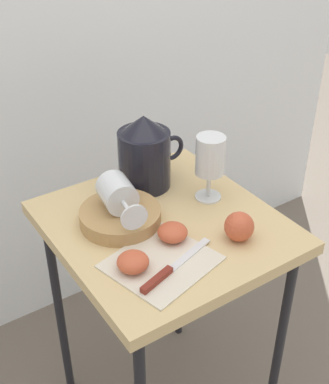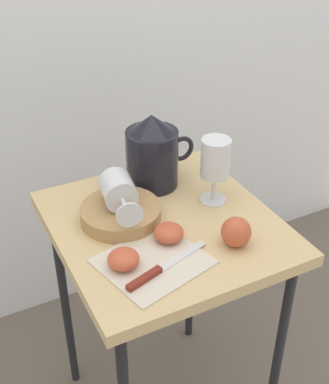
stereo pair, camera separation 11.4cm
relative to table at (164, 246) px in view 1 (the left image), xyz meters
The scene contains 10 objects.
table is the anchor object (origin of this frame).
linen_napkin 0.16m from the table, 126.39° to the right, with size 0.20×0.18×0.00m, color beige.
basket_tray 0.13m from the table, 148.91° to the left, with size 0.18×0.18×0.04m, color #AD8451.
pitcher 0.22m from the table, 73.29° to the left, with size 0.18×0.13×0.19m.
wine_glass_upright 0.23m from the table, ahead, with size 0.07×0.07×0.16m.
wine_glass_tipped_near 0.18m from the table, 144.94° to the left, with size 0.09×0.15×0.08m.
apple_half_left 0.20m from the table, 144.47° to the right, with size 0.07×0.07×0.04m, color #C15133.
apple_half_right 0.12m from the table, 109.79° to the right, with size 0.07×0.07×0.04m, color #C15133.
apple_whole 0.20m from the table, 55.43° to the right, with size 0.07×0.07×0.07m, color #C15133.
knife 0.20m from the table, 122.14° to the right, with size 0.21×0.08×0.01m.
Camera 1 is at (-0.53, -0.79, 1.39)m, focal length 48.33 mm.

